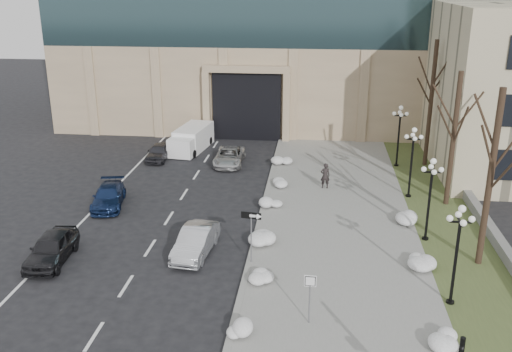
% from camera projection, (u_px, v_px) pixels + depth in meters
% --- Properties ---
extents(sidewalk, '(9.00, 40.00, 0.12)m').
position_uv_depth(sidewalk, '(336.00, 225.00, 33.22)').
color(sidewalk, gray).
rests_on(sidewalk, ground).
extents(curb, '(0.30, 40.00, 0.14)m').
position_uv_depth(curb, '(260.00, 221.00, 33.68)').
color(curb, gray).
rests_on(curb, ground).
extents(grass_strip, '(4.00, 40.00, 0.10)m').
position_uv_depth(grass_strip, '(451.00, 230.00, 32.56)').
color(grass_strip, '#404D26').
rests_on(grass_strip, ground).
extents(stone_wall, '(0.50, 30.00, 0.70)m').
position_uv_depth(stone_wall, '(479.00, 213.00, 34.13)').
color(stone_wall, gray).
rests_on(stone_wall, ground).
extents(car_a, '(2.03, 4.44, 1.48)m').
position_uv_depth(car_a, '(52.00, 248.00, 28.86)').
color(car_a, black).
rests_on(car_a, ground).
extents(car_b, '(1.92, 4.46, 1.43)m').
position_uv_depth(car_b, '(196.00, 242.00, 29.63)').
color(car_b, '#B8BBC1').
rests_on(car_b, ground).
extents(car_c, '(2.63, 4.67, 1.28)m').
position_uv_depth(car_c, '(109.00, 196.00, 35.92)').
color(car_c, '#16274E').
rests_on(car_c, ground).
extents(car_d, '(2.22, 4.63, 1.27)m').
position_uv_depth(car_d, '(229.00, 156.00, 43.95)').
color(car_d, '#B6B6B6').
rests_on(car_d, ground).
extents(car_e, '(1.54, 3.77, 1.28)m').
position_uv_depth(car_e, '(159.00, 152.00, 45.06)').
color(car_e, '#323238').
rests_on(car_e, ground).
extents(pedestrian, '(0.69, 0.51, 1.76)m').
position_uv_depth(pedestrian, '(325.00, 176.00, 38.55)').
color(pedestrian, black).
rests_on(pedestrian, sidewalk).
extents(box_truck, '(2.81, 6.13, 1.88)m').
position_uv_depth(box_truck, '(191.00, 139.00, 47.49)').
color(box_truck, white).
rests_on(box_truck, ground).
extents(one_way_sign, '(1.06, 0.35, 2.85)m').
position_uv_depth(one_way_sign, '(255.00, 222.00, 27.96)').
color(one_way_sign, slate).
rests_on(one_way_sign, ground).
extents(keep_sign, '(0.50, 0.07, 2.33)m').
position_uv_depth(keep_sign, '(310.00, 289.00, 23.21)').
color(keep_sign, slate).
rests_on(keep_sign, ground).
extents(snow_clump_b, '(1.10, 1.60, 0.36)m').
position_uv_depth(snow_clump_b, '(235.00, 328.00, 23.06)').
color(snow_clump_b, white).
rests_on(snow_clump_b, sidewalk).
extents(snow_clump_c, '(1.10, 1.60, 0.36)m').
position_uv_depth(snow_clump_c, '(257.00, 275.00, 27.15)').
color(snow_clump_c, white).
rests_on(snow_clump_c, sidewalk).
extents(snow_clump_d, '(1.10, 1.60, 0.36)m').
position_uv_depth(snow_clump_d, '(264.00, 238.00, 30.99)').
color(snow_clump_d, white).
rests_on(snow_clump_d, sidewalk).
extents(snow_clump_e, '(1.10, 1.60, 0.36)m').
position_uv_depth(snow_clump_e, '(272.00, 203.00, 35.83)').
color(snow_clump_e, white).
rests_on(snow_clump_e, sidewalk).
extents(snow_clump_f, '(1.10, 1.60, 0.36)m').
position_uv_depth(snow_clump_f, '(276.00, 183.00, 39.26)').
color(snow_clump_f, white).
rests_on(snow_clump_f, sidewalk).
extents(snow_clump_g, '(1.10, 1.60, 0.36)m').
position_uv_depth(snow_clump_g, '(283.00, 160.00, 44.08)').
color(snow_clump_g, white).
rests_on(snow_clump_g, sidewalk).
extents(snow_clump_h, '(1.10, 1.60, 0.36)m').
position_uv_depth(snow_clump_h, '(445.00, 342.00, 22.15)').
color(snow_clump_h, white).
rests_on(snow_clump_h, sidewalk).
extents(snow_clump_i, '(1.10, 1.60, 0.36)m').
position_uv_depth(snow_clump_i, '(420.00, 262.00, 28.40)').
color(snow_clump_i, white).
rests_on(snow_clump_i, sidewalk).
extents(snow_clump_j, '(1.10, 1.60, 0.36)m').
position_uv_depth(snow_clump_j, '(402.00, 219.00, 33.47)').
color(snow_clump_j, white).
rests_on(snow_clump_j, sidewalk).
extents(lamppost_a, '(1.18, 1.18, 4.76)m').
position_uv_depth(lamppost_a, '(458.00, 242.00, 24.22)').
color(lamppost_a, black).
rests_on(lamppost_a, ground).
extents(lamppost_b, '(1.18, 1.18, 4.76)m').
position_uv_depth(lamppost_b, '(431.00, 189.00, 30.32)').
color(lamppost_b, black).
rests_on(lamppost_b, ground).
extents(lamppost_c, '(1.18, 1.18, 4.76)m').
position_uv_depth(lamppost_c, '(412.00, 153.00, 36.42)').
color(lamppost_c, black).
rests_on(lamppost_c, ground).
extents(lamppost_d, '(1.18, 1.18, 4.76)m').
position_uv_depth(lamppost_d, '(399.00, 128.00, 42.52)').
color(lamppost_d, black).
rests_on(lamppost_d, ground).
extents(tree_near, '(3.20, 3.20, 9.00)m').
position_uv_depth(tree_near, '(494.00, 154.00, 26.84)').
color(tree_near, black).
rests_on(tree_near, ground).
extents(tree_mid, '(3.20, 3.20, 8.50)m').
position_uv_depth(tree_mid, '(456.00, 121.00, 34.45)').
color(tree_mid, black).
rests_on(tree_mid, ground).
extents(tree_far, '(3.20, 3.20, 9.50)m').
position_uv_depth(tree_far, '(433.00, 86.00, 41.74)').
color(tree_far, black).
rests_on(tree_far, ground).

